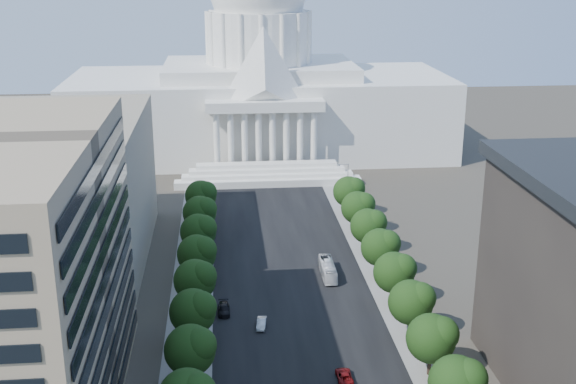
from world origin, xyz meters
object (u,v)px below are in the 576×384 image
object	(u,v)px
car_red	(344,376)
car_dark_b	(224,309)
car_silver	(261,323)
city_bus	(328,269)

from	to	relation	value
car_red	car_dark_b	distance (m)	29.43
car_silver	car_red	world-z (taller)	car_silver
car_silver	car_dark_b	distance (m)	8.71
car_silver	car_red	xyz separation A→B (m)	(11.47, -17.47, -0.03)
car_silver	city_bus	size ratio (longest dim) A/B	0.41
car_silver	car_red	bearing A→B (deg)	-49.05
car_silver	car_dark_b	xyz separation A→B (m)	(-6.42, 5.90, 0.04)
car_dark_b	city_bus	xyz separation A→B (m)	(20.84, 13.90, 0.73)
car_red	car_dark_b	bearing A→B (deg)	-52.49
car_dark_b	car_red	bearing A→B (deg)	-53.29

